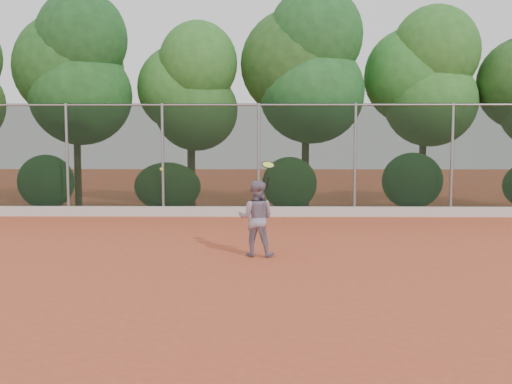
{
  "coord_description": "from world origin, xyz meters",
  "views": [
    {
      "loc": [
        0.16,
        -10.77,
        2.24
      ],
      "look_at": [
        0.0,
        1.0,
        1.25
      ],
      "focal_mm": 40.0,
      "sensor_mm": 36.0,
      "label": 1
    }
  ],
  "objects": [
    {
      "name": "tennis_racket",
      "position": [
        0.25,
        0.52,
        1.79
      ],
      "size": [
        0.32,
        0.3,
        0.55
      ],
      "color": "black",
      "rests_on": "ground"
    },
    {
      "name": "tennis_player",
      "position": [
        0.01,
        0.53,
        0.76
      ],
      "size": [
        0.82,
        0.68,
        1.52
      ],
      "primitive_type": "imported",
      "rotation": [
        0.0,
        0.0,
        2.99
      ],
      "color": "gray",
      "rests_on": "ground"
    },
    {
      "name": "foliage_backdrop",
      "position": [
        -0.55,
        8.98,
        4.4
      ],
      "size": [
        23.7,
        3.63,
        7.55
      ],
      "color": "#3F2A18",
      "rests_on": "ground"
    },
    {
      "name": "chainlink_fence",
      "position": [
        -0.0,
        7.0,
        1.86
      ],
      "size": [
        24.09,
        0.09,
        3.5
      ],
      "color": "black",
      "rests_on": "ground"
    },
    {
      "name": "concrete_curb",
      "position": [
        0.0,
        6.82,
        0.15
      ],
      "size": [
        24.0,
        0.2,
        0.3
      ],
      "primitive_type": "cube",
      "color": "beige",
      "rests_on": "ground"
    },
    {
      "name": "ground",
      "position": [
        0.0,
        0.0,
        0.0
      ],
      "size": [
        80.0,
        80.0,
        0.0
      ],
      "primitive_type": "plane",
      "color": "#BC4C2C",
      "rests_on": "ground"
    },
    {
      "name": "tennis_ball_in_flight",
      "position": [
        -1.98,
        1.1,
        1.72
      ],
      "size": [
        0.06,
        0.06,
        0.06
      ],
      "color": "#BFD831",
      "rests_on": "ground"
    }
  ]
}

